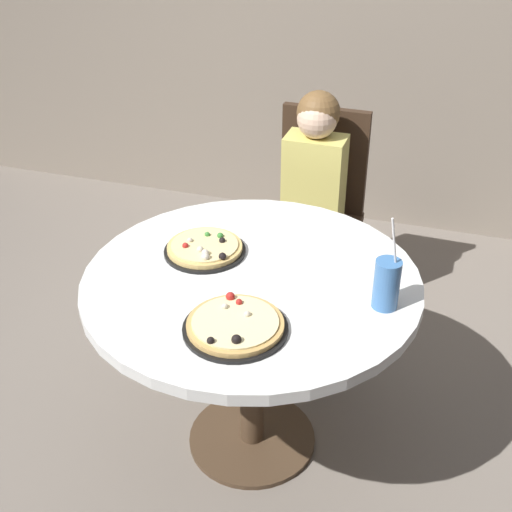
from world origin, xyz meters
TOP-DOWN VIEW (x-y plane):
  - ground_plane at (0.00, 0.00)m, footprint 8.00×8.00m
  - dining_table at (0.00, 0.00)m, footprint 1.11×1.11m
  - chair_wooden at (0.00, 1.01)m, footprint 0.41×0.41m
  - diner_child at (-0.00, 0.83)m, footprint 0.26×0.41m
  - pizza_veggie at (-0.20, 0.09)m, footprint 0.28×0.28m
  - pizza_cheese at (0.04, -0.28)m, footprint 0.31×0.31m
  - soda_cup at (0.44, -0.03)m, footprint 0.08×0.08m

SIDE VIEW (x-z plane):
  - ground_plane at x=0.00m, z-range 0.00..0.00m
  - diner_child at x=0.00m, z-range -0.06..1.02m
  - chair_wooden at x=0.00m, z-range 0.06..1.01m
  - dining_table at x=0.00m, z-range 0.26..1.01m
  - pizza_cheese at x=0.04m, z-range 0.74..0.79m
  - pizza_veggie at x=-0.20m, z-range 0.74..0.79m
  - soda_cup at x=0.44m, z-range 0.68..0.98m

